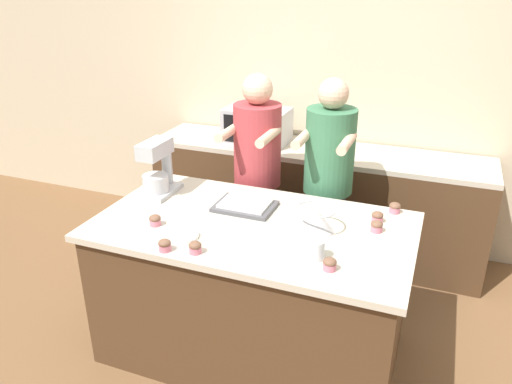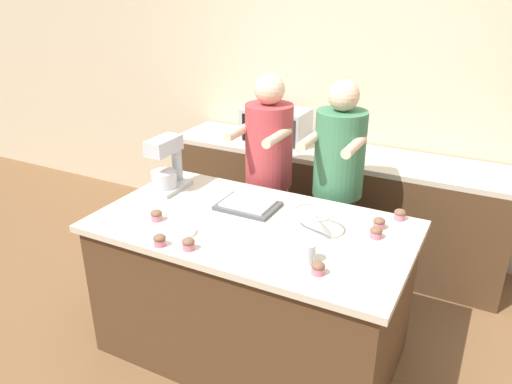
{
  "view_description": "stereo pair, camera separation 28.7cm",
  "coord_description": "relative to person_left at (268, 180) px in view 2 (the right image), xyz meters",
  "views": [
    {
      "loc": [
        0.96,
        -2.4,
        2.24
      ],
      "look_at": [
        0.0,
        0.05,
        1.09
      ],
      "focal_mm": 35.0,
      "sensor_mm": 36.0,
      "label": 1
    },
    {
      "loc": [
        1.22,
        -2.29,
        2.24
      ],
      "look_at": [
        0.0,
        0.05,
        1.09
      ],
      "focal_mm": 35.0,
      "sensor_mm": 36.0,
      "label": 2
    }
  ],
  "objects": [
    {
      "name": "ground_plane",
      "position": [
        0.26,
        -0.75,
        -0.86
      ],
      "size": [
        16.0,
        16.0,
        0.0
      ],
      "primitive_type": "plane",
      "color": "brown"
    },
    {
      "name": "back_wall",
      "position": [
        0.26,
        1.02,
        0.49
      ],
      "size": [
        10.0,
        0.06,
        2.7
      ],
      "color": "beige",
      "rests_on": "ground_plane"
    },
    {
      "name": "island_counter",
      "position": [
        0.26,
        -0.75,
        -0.4
      ],
      "size": [
        1.85,
        1.03,
        0.91
      ],
      "color": "#4C331E",
      "rests_on": "ground_plane"
    },
    {
      "name": "back_counter",
      "position": [
        0.26,
        0.67,
        -0.4
      ],
      "size": [
        2.8,
        0.6,
        0.92
      ],
      "color": "#4C331E",
      "rests_on": "ground_plane"
    },
    {
      "name": "person_left",
      "position": [
        0.0,
        0.0,
        0.0
      ],
      "size": [
        0.35,
        0.51,
        1.63
      ],
      "color": "#232328",
      "rests_on": "ground_plane"
    },
    {
      "name": "person_right",
      "position": [
        0.52,
        -0.0,
        0.0
      ],
      "size": [
        0.35,
        0.51,
        1.64
      ],
      "color": "#232328",
      "rests_on": "ground_plane"
    },
    {
      "name": "stand_mixer",
      "position": [
        -0.48,
        -0.57,
        0.21
      ],
      "size": [
        0.2,
        0.3,
        0.36
      ],
      "color": "#B2B7BC",
      "rests_on": "island_counter"
    },
    {
      "name": "mixing_bowl",
      "position": [
        0.62,
        -0.71,
        0.13
      ],
      "size": [
        0.23,
        0.23,
        0.14
      ],
      "color": "#BCBCC1",
      "rests_on": "island_counter"
    },
    {
      "name": "baking_tray",
      "position": [
        0.14,
        -0.57,
        0.07
      ],
      "size": [
        0.36,
        0.27,
        0.04
      ],
      "color": "#4C4C51",
      "rests_on": "island_counter"
    },
    {
      "name": "microwave_oven",
      "position": [
        -0.26,
        0.66,
        0.21
      ],
      "size": [
        0.54,
        0.33,
        0.29
      ],
      "color": "#B7B7BC",
      "rests_on": "back_counter"
    },
    {
      "name": "drinking_glass",
      "position": [
        0.71,
        -1.0,
        0.1
      ],
      "size": [
        0.08,
        0.08,
        0.1
      ],
      "color": "silver",
      "rests_on": "island_counter"
    },
    {
      "name": "small_plate",
      "position": [
        -0.04,
        -1.05,
        0.06
      ],
      "size": [
        0.19,
        0.19,
        0.02
      ],
      "color": "white",
      "rests_on": "island_counter"
    },
    {
      "name": "cupcake_0",
      "position": [
        -0.26,
        -0.98,
        0.09
      ],
      "size": [
        0.07,
        0.07,
        0.07
      ],
      "color": "#D17084",
      "rests_on": "island_counter"
    },
    {
      "name": "cupcake_1",
      "position": [
        1.01,
        -0.3,
        0.09
      ],
      "size": [
        0.07,
        0.07,
        0.07
      ],
      "color": "#D17084",
      "rests_on": "island_counter"
    },
    {
      "name": "cupcake_2",
      "position": [
        0.95,
        -0.59,
        0.09
      ],
      "size": [
        0.07,
        0.07,
        0.07
      ],
      "color": "#D17084",
      "rests_on": "island_counter"
    },
    {
      "name": "cupcake_3",
      "position": [
        0.11,
        -1.17,
        0.09
      ],
      "size": [
        0.07,
        0.07,
        0.07
      ],
      "color": "#D17084",
      "rests_on": "island_counter"
    },
    {
      "name": "cupcake_4",
      "position": [
        -0.05,
        -1.21,
        0.09
      ],
      "size": [
        0.07,
        0.07,
        0.07
      ],
      "color": "#D17084",
      "rests_on": "island_counter"
    },
    {
      "name": "cupcake_5",
      "position": [
        0.93,
        -0.47,
        0.09
      ],
      "size": [
        0.07,
        0.07,
        0.07
      ],
      "color": "#D17084",
      "rests_on": "island_counter"
    },
    {
      "name": "cupcake_6",
      "position": [
        0.8,
        -1.08,
        0.09
      ],
      "size": [
        0.07,
        0.07,
        0.07
      ],
      "color": "#D17084",
      "rests_on": "island_counter"
    }
  ]
}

